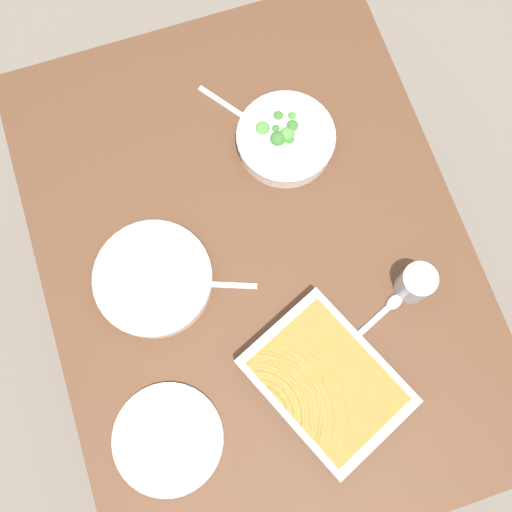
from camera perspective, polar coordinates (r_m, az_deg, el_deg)
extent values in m
plane|color=slate|center=(2.03, 0.00, -5.34)|extent=(6.00, 6.00, 0.00)
cube|color=brown|center=(1.32, 0.00, -0.22)|extent=(1.20, 0.90, 0.04)
cylinder|color=brown|center=(1.88, -16.82, 8.52)|extent=(0.06, 0.06, 0.70)
cylinder|color=brown|center=(1.93, 6.26, 15.49)|extent=(0.06, 0.06, 0.70)
cylinder|color=brown|center=(1.74, 18.81, -15.96)|extent=(0.06, 0.06, 0.70)
cylinder|color=white|center=(1.28, -9.49, -2.18)|extent=(0.24, 0.24, 0.05)
torus|color=white|center=(1.26, -9.67, -1.94)|extent=(0.25, 0.25, 0.01)
cylinder|color=olive|center=(1.28, -9.51, -2.15)|extent=(0.20, 0.20, 0.03)
sphere|color=olive|center=(1.26, -8.10, -1.10)|extent=(0.01, 0.01, 0.01)
sphere|color=silver|center=(1.27, -10.23, -1.82)|extent=(0.02, 0.02, 0.02)
sphere|color=silver|center=(1.27, -11.74, -1.22)|extent=(0.02, 0.02, 0.02)
cylinder|color=white|center=(1.37, 2.77, 10.76)|extent=(0.21, 0.21, 0.05)
torus|color=white|center=(1.35, 2.82, 11.15)|extent=(0.22, 0.22, 0.01)
cylinder|color=#8CB272|center=(1.37, 2.78, 10.81)|extent=(0.17, 0.17, 0.02)
sphere|color=#3D7A33|center=(1.36, 1.85, 11.71)|extent=(0.02, 0.02, 0.02)
sphere|color=#478C38|center=(1.38, 3.35, 12.82)|extent=(0.02, 0.02, 0.02)
sphere|color=#3D7A33|center=(1.35, 3.13, 10.71)|extent=(0.02, 0.02, 0.02)
sphere|color=#3D7A33|center=(1.38, 2.08, 12.87)|extent=(0.02, 0.02, 0.02)
sphere|color=#569E42|center=(1.35, 2.91, 11.21)|extent=(0.03, 0.03, 0.03)
sphere|color=#569E42|center=(1.36, 0.61, 11.77)|extent=(0.03, 0.03, 0.03)
sphere|color=#3D7A33|center=(1.35, 2.04, 10.81)|extent=(0.04, 0.04, 0.04)
sphere|color=#3D7A33|center=(1.36, 3.41, 11.97)|extent=(0.03, 0.03, 0.03)
cube|color=silver|center=(1.24, 6.55, -11.57)|extent=(0.36, 0.32, 0.06)
cube|color=gold|center=(1.23, 6.61, -11.54)|extent=(0.32, 0.28, 0.04)
cylinder|color=#B2BCC6|center=(1.29, 14.66, -2.45)|extent=(0.07, 0.07, 0.08)
cylinder|color=black|center=(1.30, 14.52, -2.57)|extent=(0.06, 0.06, 0.05)
cylinder|color=white|center=(1.27, -8.22, -16.54)|extent=(0.22, 0.22, 0.01)
cube|color=silver|center=(1.29, -3.00, -2.72)|extent=(0.06, 0.14, 0.01)
ellipsoid|color=silver|center=(1.29, -6.76, -2.51)|extent=(0.04, 0.05, 0.01)
cube|color=silver|center=(1.44, -3.01, 13.98)|extent=(0.12, 0.09, 0.01)
ellipsoid|color=silver|center=(1.41, -0.18, 12.28)|extent=(0.05, 0.04, 0.01)
cube|color=silver|center=(1.29, 10.11, -6.71)|extent=(0.07, 0.13, 0.01)
ellipsoid|color=silver|center=(1.31, 12.78, -4.20)|extent=(0.04, 0.05, 0.01)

